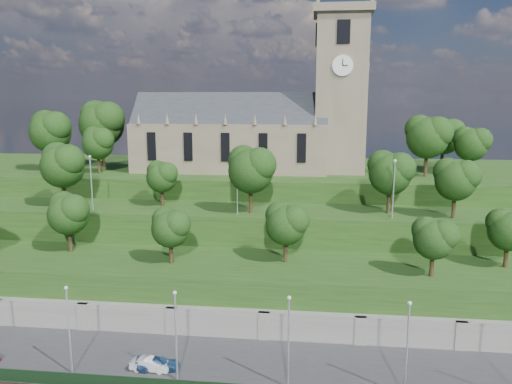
# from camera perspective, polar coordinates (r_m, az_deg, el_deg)

# --- Properties ---
(promenade) EXTENTS (160.00, 12.00, 2.00)m
(promenade) POSITION_cam_1_polar(r_m,az_deg,el_deg) (51.73, -5.57, -19.68)
(promenade) COLOR #2D2D30
(promenade) RESTS_ON ground
(retaining_wall) EXTENTS (160.00, 2.10, 5.00)m
(retaining_wall) POSITION_cam_1_polar(r_m,az_deg,el_deg) (56.18, -4.29, -15.32)
(retaining_wall) COLOR slate
(retaining_wall) RESTS_ON ground
(embankment_lower) EXTENTS (160.00, 12.00, 8.00)m
(embankment_lower) POSITION_cam_1_polar(r_m,az_deg,el_deg) (60.98, -3.23, -11.60)
(embankment_lower) COLOR #1E3D14
(embankment_lower) RESTS_ON ground
(embankment_upper) EXTENTS (160.00, 10.00, 12.00)m
(embankment_upper) POSITION_cam_1_polar(r_m,az_deg,el_deg) (70.53, -1.73, -6.73)
(embankment_upper) COLOR #1E3D14
(embankment_upper) RESTS_ON ground
(hilltop) EXTENTS (160.00, 32.00, 15.00)m
(hilltop) POSITION_cam_1_polar(r_m,az_deg,el_deg) (90.28, 0.17, -1.86)
(hilltop) COLOR #1E3D14
(hilltop) RESTS_ON ground
(church) EXTENTS (38.60, 12.35, 27.60)m
(church) POSITION_cam_1_polar(r_m,az_deg,el_deg) (84.17, 0.41, 7.57)
(church) COLOR #6A5E4A
(church) RESTS_ON hilltop
(trees_lower) EXTENTS (67.61, 8.74, 7.61)m
(trees_lower) POSITION_cam_1_polar(r_m,az_deg,el_deg) (58.47, -3.09, -3.60)
(trees_lower) COLOR black
(trees_lower) RESTS_ON embankment_lower
(trees_upper) EXTENTS (58.91, 8.17, 9.05)m
(trees_upper) POSITION_cam_1_polar(r_m,az_deg,el_deg) (66.74, -0.65, 2.61)
(trees_upper) COLOR black
(trees_upper) RESTS_ON embankment_upper
(trees_hilltop) EXTENTS (75.13, 15.51, 11.76)m
(trees_hilltop) POSITION_cam_1_polar(r_m,az_deg,el_deg) (84.17, -4.02, 7.03)
(trees_hilltop) COLOR black
(trees_hilltop) RESTS_ON hilltop
(lamp_posts_promenade) EXTENTS (60.36, 0.36, 8.55)m
(lamp_posts_promenade) POSITION_cam_1_polar(r_m,az_deg,el_deg) (46.40, -9.14, -15.28)
(lamp_posts_promenade) COLOR #B2B2B7
(lamp_posts_promenade) RESTS_ON promenade
(lamp_posts_upper) EXTENTS (40.36, 0.36, 7.56)m
(lamp_posts_upper) POSITION_cam_1_polar(r_m,az_deg,el_deg) (65.21, -2.16, 1.21)
(lamp_posts_upper) COLOR #B2B2B7
(lamp_posts_upper) RESTS_ON embankment_upper
(car_middle) EXTENTS (3.83, 1.51, 1.24)m
(car_middle) POSITION_cam_1_polar(r_m,az_deg,el_deg) (50.32, -11.98, -18.68)
(car_middle) COLOR silver
(car_middle) RESTS_ON promenade
(car_right) EXTENTS (4.21, 2.22, 1.16)m
(car_right) POSITION_cam_1_polar(r_m,az_deg,el_deg) (50.33, -11.12, -18.69)
(car_right) COLOR navy
(car_right) RESTS_ON promenade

